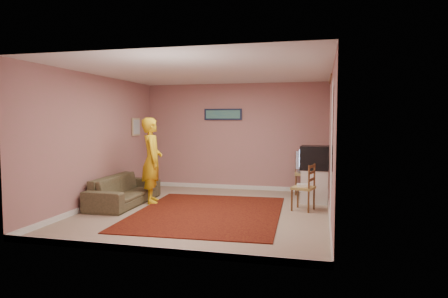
% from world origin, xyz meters
% --- Properties ---
extents(ground, '(5.00, 5.00, 0.00)m').
position_xyz_m(ground, '(0.00, 0.00, 0.00)').
color(ground, tan).
rests_on(ground, ground).
extents(wall_back, '(4.50, 0.02, 2.60)m').
position_xyz_m(wall_back, '(0.00, 2.50, 1.30)').
color(wall_back, '#9D7267').
rests_on(wall_back, ground).
extents(wall_front, '(4.50, 0.02, 2.60)m').
position_xyz_m(wall_front, '(0.00, -2.50, 1.30)').
color(wall_front, '#9D7267').
rests_on(wall_front, ground).
extents(wall_left, '(0.02, 5.00, 2.60)m').
position_xyz_m(wall_left, '(-2.25, 0.00, 1.30)').
color(wall_left, '#9D7267').
rests_on(wall_left, ground).
extents(wall_right, '(0.02, 5.00, 2.60)m').
position_xyz_m(wall_right, '(2.25, 0.00, 1.30)').
color(wall_right, '#9D7267').
rests_on(wall_right, ground).
extents(ceiling, '(4.50, 5.00, 0.02)m').
position_xyz_m(ceiling, '(0.00, 0.00, 2.60)').
color(ceiling, silver).
rests_on(ceiling, wall_back).
extents(baseboard_back, '(4.50, 0.02, 0.10)m').
position_xyz_m(baseboard_back, '(0.00, 2.49, 0.05)').
color(baseboard_back, silver).
rests_on(baseboard_back, ground).
extents(baseboard_front, '(4.50, 0.02, 0.10)m').
position_xyz_m(baseboard_front, '(0.00, -2.49, 0.05)').
color(baseboard_front, silver).
rests_on(baseboard_front, ground).
extents(baseboard_left, '(0.02, 5.00, 0.10)m').
position_xyz_m(baseboard_left, '(-2.24, 0.00, 0.05)').
color(baseboard_left, silver).
rests_on(baseboard_left, ground).
extents(baseboard_right, '(0.02, 5.00, 0.10)m').
position_xyz_m(baseboard_right, '(2.24, 0.00, 0.05)').
color(baseboard_right, silver).
rests_on(baseboard_right, ground).
extents(window, '(0.01, 1.10, 1.50)m').
position_xyz_m(window, '(2.24, -0.90, 1.45)').
color(window, black).
rests_on(window, wall_right).
extents(curtain_sheer, '(0.01, 0.75, 2.10)m').
position_xyz_m(curtain_sheer, '(2.23, -1.05, 1.25)').
color(curtain_sheer, white).
rests_on(curtain_sheer, wall_right).
extents(curtain_floral, '(0.01, 0.35, 2.10)m').
position_xyz_m(curtain_floral, '(2.21, -0.35, 1.25)').
color(curtain_floral, beige).
rests_on(curtain_floral, wall_right).
extents(curtain_rod, '(0.02, 1.40, 0.02)m').
position_xyz_m(curtain_rod, '(2.20, -0.90, 2.32)').
color(curtain_rod, brown).
rests_on(curtain_rod, wall_right).
extents(picture_back, '(0.95, 0.04, 0.28)m').
position_xyz_m(picture_back, '(-0.30, 2.47, 1.85)').
color(picture_back, '#131934').
rests_on(picture_back, wall_back).
extents(picture_left, '(0.04, 0.38, 0.42)m').
position_xyz_m(picture_left, '(-2.22, 1.60, 1.55)').
color(picture_left, tan).
rests_on(picture_left, wall_left).
extents(area_rug, '(2.77, 3.40, 0.02)m').
position_xyz_m(area_rug, '(0.07, -0.15, 0.01)').
color(area_rug, black).
rests_on(area_rug, ground).
extents(tv_cabinet, '(0.54, 0.49, 0.69)m').
position_xyz_m(tv_cabinet, '(1.95, 1.30, 0.34)').
color(tv_cabinet, silver).
rests_on(tv_cabinet, ground).
extents(crt_tv, '(0.60, 0.54, 0.49)m').
position_xyz_m(crt_tv, '(1.94, 1.30, 0.93)').
color(crt_tv, black).
rests_on(crt_tv, tv_cabinet).
extents(chair_a, '(0.47, 0.45, 0.53)m').
position_xyz_m(chair_a, '(1.71, 2.20, 0.59)').
color(chair_a, tan).
rests_on(chair_a, ground).
extents(dvd_player, '(0.40, 0.33, 0.06)m').
position_xyz_m(dvd_player, '(1.71, 2.20, 0.53)').
color(dvd_player, silver).
rests_on(dvd_player, chair_a).
extents(blue_throw, '(0.39, 0.05, 0.41)m').
position_xyz_m(blue_throw, '(1.71, 2.20, 0.79)').
color(blue_throw, '#91ACED').
rests_on(blue_throw, chair_a).
extents(chair_b, '(0.47, 0.49, 0.48)m').
position_xyz_m(chair_b, '(1.76, 0.52, 0.54)').
color(chair_b, tan).
rests_on(chair_b, ground).
extents(game_console, '(0.25, 0.19, 0.05)m').
position_xyz_m(game_console, '(1.76, 0.52, 0.48)').
color(game_console, white).
rests_on(game_console, chair_b).
extents(sofa, '(0.82, 2.00, 0.58)m').
position_xyz_m(sofa, '(-1.80, 0.20, 0.29)').
color(sofa, brown).
rests_on(sofa, ground).
extents(person, '(0.65, 0.76, 1.76)m').
position_xyz_m(person, '(-1.32, 0.49, 0.88)').
color(person, yellow).
rests_on(person, ground).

